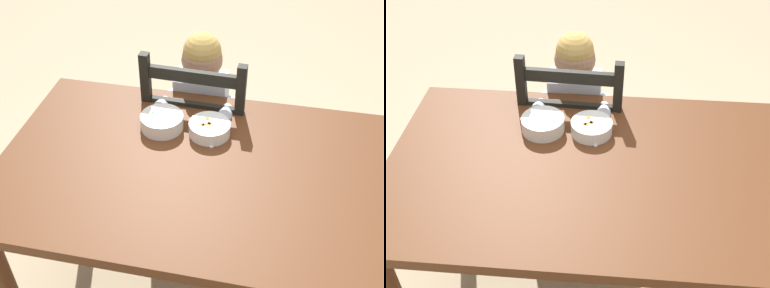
% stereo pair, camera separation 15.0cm
% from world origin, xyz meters
% --- Properties ---
extents(dining_table, '(1.43, 0.87, 0.74)m').
position_xyz_m(dining_table, '(0.00, 0.00, 0.64)').
color(dining_table, '#582F17').
rests_on(dining_table, ground).
extents(dining_chair, '(0.44, 0.44, 0.95)m').
position_xyz_m(dining_chair, '(-0.11, 0.49, 0.47)').
color(dining_chair, black).
rests_on(dining_chair, ground).
extents(child_figure, '(0.32, 0.31, 0.98)m').
position_xyz_m(child_figure, '(-0.10, 0.48, 0.65)').
color(child_figure, silver).
rests_on(child_figure, ground).
extents(bowl_of_peas, '(0.16, 0.16, 0.06)m').
position_xyz_m(bowl_of_peas, '(-0.19, 0.19, 0.77)').
color(bowl_of_peas, white).
rests_on(bowl_of_peas, dining_table).
extents(bowl_of_carrots, '(0.15, 0.15, 0.05)m').
position_xyz_m(bowl_of_carrots, '(-0.01, 0.19, 0.77)').
color(bowl_of_carrots, white).
rests_on(bowl_of_carrots, dining_table).
extents(spoon, '(0.11, 0.11, 0.01)m').
position_xyz_m(spoon, '(-0.05, 0.17, 0.74)').
color(spoon, silver).
rests_on(spoon, dining_table).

